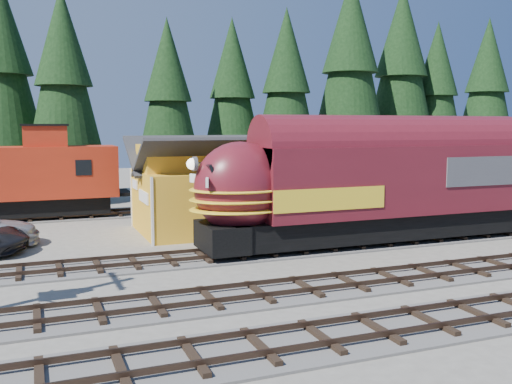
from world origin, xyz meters
name	(u,v)px	position (x,y,z in m)	size (l,w,h in m)	color
ground	(337,271)	(0.00, 0.00, 0.00)	(120.00, 120.00, 0.00)	#6B665B
track_siding	(464,235)	(10.00, 4.00, 0.06)	(68.00, 3.20, 0.33)	#4C4947
track_spur	(57,218)	(-10.00, 18.00, 0.06)	(32.00, 3.20, 0.33)	#4C4947
depot	(246,177)	(0.00, 10.50, 2.96)	(12.80, 7.00, 5.30)	gold
conifer_backdrop	(231,72)	(4.42, 25.75, 10.29)	(79.27, 20.84, 17.58)	black
locomotive	(361,189)	(3.53, 4.00, 2.79)	(17.78, 3.53, 4.83)	black
caboose	(29,177)	(-11.52, 18.00, 2.72)	(10.60, 3.08, 5.51)	black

